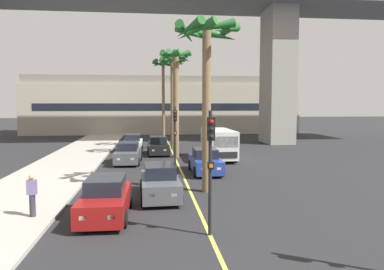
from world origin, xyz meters
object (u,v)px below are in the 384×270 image
(delivery_van, at_px, (219,143))
(car_queue_front, at_px, (128,154))
(traffic_light_median_far, at_px, (175,128))
(palm_tree_farthest_median, at_px, (206,54))
(car_queue_fifth, at_px, (133,143))
(car_queue_sixth, at_px, (106,199))
(palm_tree_mid_median, at_px, (176,75))
(car_queue_second, at_px, (205,162))
(car_queue_third, at_px, (158,146))
(pedestrian_far_along, at_px, (32,195))
(car_queue_fourth, at_px, (160,182))
(traffic_light_median_near, at_px, (211,156))
(palm_tree_near_median, at_px, (163,75))
(palm_tree_far_median, at_px, (172,74))

(delivery_van, bearing_deg, car_queue_front, -172.13)
(traffic_light_median_far, distance_m, palm_tree_farthest_median, 8.15)
(car_queue_fifth, distance_m, car_queue_sixth, 19.60)
(traffic_light_median_far, xyz_separation_m, palm_tree_mid_median, (0.40, 4.74, 3.96))
(car_queue_front, bearing_deg, palm_tree_farthest_median, -64.49)
(car_queue_second, xyz_separation_m, car_queue_third, (-2.81, 8.74, 0.00))
(car_queue_third, relative_size, delivery_van, 0.78)
(car_queue_second, distance_m, pedestrian_far_along, 11.67)
(car_queue_fourth, distance_m, car_queue_fifth, 17.04)
(car_queue_fourth, bearing_deg, car_queue_sixth, -129.12)
(traffic_light_median_near, bearing_deg, car_queue_second, 82.25)
(car_queue_sixth, height_order, traffic_light_median_near, traffic_light_median_near)
(car_queue_front, height_order, delivery_van, delivery_van)
(car_queue_fourth, relative_size, car_queue_sixth, 1.01)
(pedestrian_far_along, bearing_deg, palm_tree_near_median, 77.47)
(car_queue_front, bearing_deg, traffic_light_median_near, -76.64)
(car_queue_front, height_order, traffic_light_median_far, traffic_light_median_far)
(traffic_light_median_near, height_order, traffic_light_median_far, same)
(car_queue_fourth, distance_m, palm_tree_mid_median, 14.01)
(palm_tree_far_median, xyz_separation_m, palm_tree_farthest_median, (0.63, -17.05, -0.38))
(palm_tree_near_median, height_order, palm_tree_farthest_median, palm_tree_near_median)
(car_queue_second, bearing_deg, car_queue_third, 107.80)
(car_queue_fourth, distance_m, palm_tree_near_median, 24.94)
(car_queue_second, bearing_deg, traffic_light_median_far, 130.76)
(car_queue_fifth, xyz_separation_m, traffic_light_median_near, (3.63, -22.06, 1.99))
(car_queue_second, relative_size, car_queue_fifth, 1.00)
(car_queue_second, distance_m, palm_tree_far_median, 13.83)
(palm_tree_far_median, bearing_deg, traffic_light_median_near, -90.35)
(car_queue_sixth, distance_m, palm_tree_mid_median, 16.82)
(car_queue_fourth, bearing_deg, pedestrian_far_along, -150.32)
(car_queue_front, bearing_deg, delivery_van, 7.87)
(car_queue_front, distance_m, traffic_light_median_near, 15.79)
(car_queue_third, xyz_separation_m, pedestrian_far_along, (-5.11, -17.30, 0.28))
(car_queue_front, distance_m, pedestrian_far_along, 13.19)
(traffic_light_median_near, bearing_deg, car_queue_fourth, 106.67)
(palm_tree_far_median, relative_size, pedestrian_far_along, 5.48)
(car_queue_front, bearing_deg, car_queue_fourth, -78.37)
(car_queue_fifth, relative_size, traffic_light_median_near, 0.98)
(delivery_van, bearing_deg, car_queue_sixth, -117.23)
(traffic_light_median_near, height_order, pedestrian_far_along, traffic_light_median_near)
(palm_tree_farthest_median, bearing_deg, car_queue_sixth, -141.60)
(car_queue_fourth, distance_m, car_queue_sixth, 3.46)
(car_queue_second, bearing_deg, car_queue_sixth, -121.62)
(car_queue_second, xyz_separation_m, car_queue_sixth, (-5.21, -8.46, 0.00))
(car_queue_fifth, height_order, delivery_van, delivery_van)
(traffic_light_median_far, bearing_deg, car_queue_sixth, -108.08)
(palm_tree_mid_median, bearing_deg, palm_tree_far_median, 89.64)
(car_queue_fifth, bearing_deg, traffic_light_median_far, -69.77)
(car_queue_third, height_order, car_queue_sixth, same)
(palm_tree_farthest_median, bearing_deg, car_queue_fourth, -159.13)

